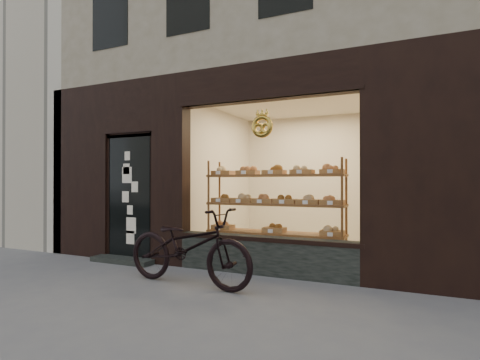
% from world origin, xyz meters
% --- Properties ---
extents(ground, '(90.00, 90.00, 0.00)m').
position_xyz_m(ground, '(0.00, 0.00, 0.00)').
color(ground, slate).
extents(neighbor_left, '(12.00, 7.00, 9.00)m').
position_xyz_m(neighbor_left, '(-9.60, 5.50, 4.50)').
color(neighbor_left, silver).
rests_on(neighbor_left, ground).
extents(display_shelf, '(2.20, 0.45, 1.70)m').
position_xyz_m(display_shelf, '(0.45, 2.55, 0.90)').
color(display_shelf, brown).
rests_on(display_shelf, ground).
extents(bicycle, '(1.98, 0.84, 1.01)m').
position_xyz_m(bicycle, '(-0.26, 1.17, 0.51)').
color(bicycle, black).
rests_on(bicycle, ground).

